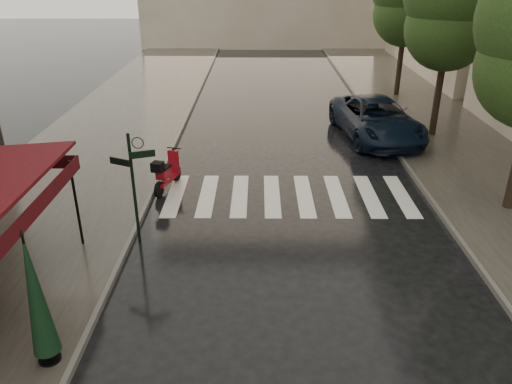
{
  "coord_description": "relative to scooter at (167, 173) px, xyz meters",
  "views": [
    {
      "loc": [
        2.01,
        -8.64,
        6.94
      ],
      "look_at": [
        1.94,
        3.26,
        1.4
      ],
      "focal_mm": 35.0,
      "sensor_mm": 36.0,
      "label": 1
    }
  ],
  "objects": [
    {
      "name": "parasol_front",
      "position": [
        -0.88,
        -7.97,
        1.03
      ],
      "size": [
        0.5,
        0.5,
        2.77
      ],
      "color": "black",
      "rests_on": "sidewalk_near"
    },
    {
      "name": "sidewalk_far",
      "position": [
        11.27,
        5.53,
        -0.51
      ],
      "size": [
        5.5,
        60.0,
        0.12
      ],
      "primitive_type": "cube",
      "color": "#38332D",
      "rests_on": "ground"
    },
    {
      "name": "parked_car",
      "position": [
        8.02,
        5.4,
        0.26
      ],
      "size": [
        3.53,
        6.28,
        1.66
      ],
      "primitive_type": "imported",
      "rotation": [
        0.0,
        0.0,
        0.13
      ],
      "color": "black",
      "rests_on": "ground"
    },
    {
      "name": "ground",
      "position": [
        1.02,
        -6.47,
        -0.57
      ],
      "size": [
        120.0,
        120.0,
        0.0
      ],
      "primitive_type": "plane",
      "color": "black",
      "rests_on": "ground"
    },
    {
      "name": "curb_near",
      "position": [
        -0.43,
        5.53,
        -0.5
      ],
      "size": [
        0.12,
        60.0,
        0.16
      ],
      "primitive_type": "cube",
      "color": "#595651",
      "rests_on": "ground"
    },
    {
      "name": "sidewalk_near",
      "position": [
        -3.48,
        5.53,
        -0.51
      ],
      "size": [
        6.0,
        60.0,
        0.12
      ],
      "primitive_type": "cube",
      "color": "#38332D",
      "rests_on": "ground"
    },
    {
      "name": "curb_far",
      "position": [
        8.47,
        5.53,
        -0.5
      ],
      "size": [
        0.12,
        60.0,
        0.16
      ],
      "primitive_type": "cube",
      "color": "#595651",
      "rests_on": "ground"
    },
    {
      "name": "signpost",
      "position": [
        -0.17,
        -3.47,
        1.26
      ],
      "size": [
        1.17,
        0.29,
        3.1
      ],
      "color": "black",
      "rests_on": "ground"
    },
    {
      "name": "crosswalk",
      "position": [
        4.0,
        -0.47,
        -0.57
      ],
      "size": [
        7.85,
        3.2,
        0.01
      ],
      "color": "silver",
      "rests_on": "ground"
    },
    {
      "name": "scooter",
      "position": [
        0.0,
        0.0,
        0.0
      ],
      "size": [
        0.8,
        1.84,
        1.23
      ],
      "rotation": [
        0.0,
        0.0,
        -0.27
      ],
      "color": "black",
      "rests_on": "ground"
    }
  ]
}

